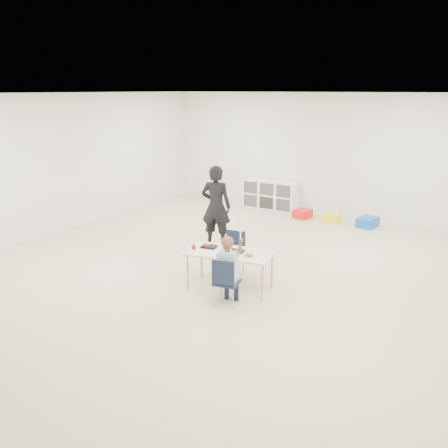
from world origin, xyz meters
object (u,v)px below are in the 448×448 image
Objects in this scene: child at (227,268)px; table at (230,270)px; adult at (216,207)px; chair_near at (227,281)px; cubby_shelf at (270,195)px.

table is at bearing 105.65° from child.
adult is (-1.52, 2.03, 0.22)m from child.
table is at bearing 105.65° from chair_near.
child is 5.59m from cubby_shelf.
cubby_shelf is 3.25m from adult.
adult is at bearing 115.01° from chair_near.
child is at bearing -74.35° from table.
adult is (-1.27, 1.54, 0.48)m from table.
child reaches higher than table.
table is 2.05m from adult.
adult reaches higher than chair_near.
adult reaches higher than child.
cubby_shelf reaches higher than chair_near.
chair_near is at bearing 110.00° from adult.
chair_near is 0.20m from child.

